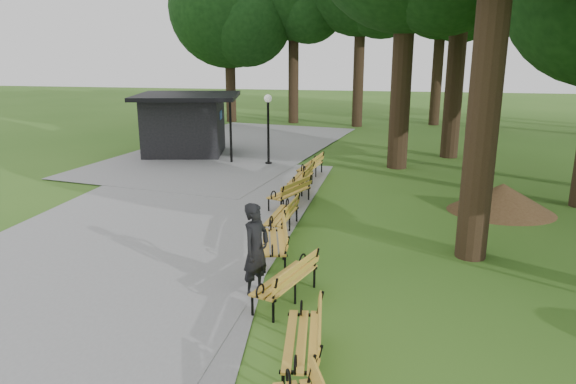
% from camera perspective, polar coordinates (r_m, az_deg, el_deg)
% --- Properties ---
extents(ground, '(100.00, 100.00, 0.00)m').
position_cam_1_polar(ground, '(11.59, -1.64, -8.95)').
color(ground, '#315F1B').
rests_on(ground, ground).
extents(path, '(12.00, 38.00, 0.06)m').
position_cam_1_polar(path, '(15.45, -14.00, -2.99)').
color(path, gray).
rests_on(path, ground).
extents(person, '(0.67, 0.80, 1.88)m').
position_cam_1_polar(person, '(10.45, -3.44, -6.17)').
color(person, black).
rests_on(person, ground).
extents(kiosk, '(4.99, 4.54, 2.74)m').
position_cam_1_polar(kiosk, '(24.57, -11.05, 7.09)').
color(kiosk, black).
rests_on(kiosk, ground).
extents(lamp_post, '(0.32, 0.32, 2.89)m').
position_cam_1_polar(lamp_post, '(21.90, -2.14, 8.32)').
color(lamp_post, black).
rests_on(lamp_post, ground).
extents(dirt_mound, '(2.60, 2.60, 0.87)m').
position_cam_1_polar(dirt_mound, '(16.96, 21.89, -0.59)').
color(dirt_mound, '#47301C').
rests_on(dirt_mound, ground).
extents(bench_1, '(0.84, 1.96, 0.88)m').
position_cam_1_polar(bench_1, '(8.42, 1.49, -15.56)').
color(bench_1, gold).
rests_on(bench_1, ground).
extents(bench_2, '(1.22, 2.00, 0.88)m').
position_cam_1_polar(bench_2, '(10.34, -0.31, -9.40)').
color(bench_2, gold).
rests_on(bench_2, ground).
extents(bench_3, '(1.06, 2.00, 0.88)m').
position_cam_1_polar(bench_3, '(12.25, -1.53, -5.35)').
color(bench_3, gold).
rests_on(bench_3, ground).
extents(bench_4, '(0.77, 1.94, 0.88)m').
position_cam_1_polar(bench_4, '(14.08, -0.70, -2.56)').
color(bench_4, gold).
rests_on(bench_4, ground).
extents(bench_5, '(1.28, 2.00, 0.88)m').
position_cam_1_polar(bench_5, '(16.29, 0.15, -0.07)').
color(bench_5, gold).
rests_on(bench_5, ground).
extents(bench_6, '(0.76, 1.94, 0.88)m').
position_cam_1_polar(bench_6, '(18.09, 1.37, 1.49)').
color(bench_6, gold).
rests_on(bench_6, ground).
extents(bench_7, '(0.91, 1.97, 0.88)m').
position_cam_1_polar(bench_7, '(19.92, 2.39, 2.77)').
color(bench_7, gold).
rests_on(bench_7, ground).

